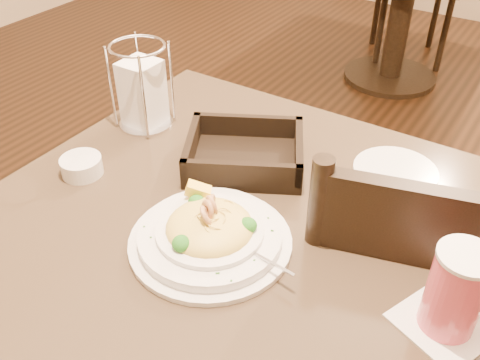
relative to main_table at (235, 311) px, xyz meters
The scene contains 8 objects.
main_table is the anchor object (origin of this frame).
dining_chair_near 0.35m from the main_table, 37.12° to the left, with size 0.52×0.52×0.93m.
pasta_bowl 0.28m from the main_table, 92.40° to the right, with size 0.30×0.27×0.09m.
drink_glass 0.49m from the main_table, ahead, with size 0.16×0.16×0.14m.
bread_basket 0.32m from the main_table, 116.43° to the left, with size 0.29×0.27×0.06m.
napkin_caddy 0.51m from the main_table, 153.91° to the left, with size 0.12×0.12×0.19m.
side_plate 0.43m from the main_table, 57.50° to the left, with size 0.17×0.17×0.01m, color white.
butter_ramekin 0.42m from the main_table, behind, with size 0.08×0.08×0.04m, color white.
Camera 1 is at (0.40, -0.59, 1.39)m, focal length 40.00 mm.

